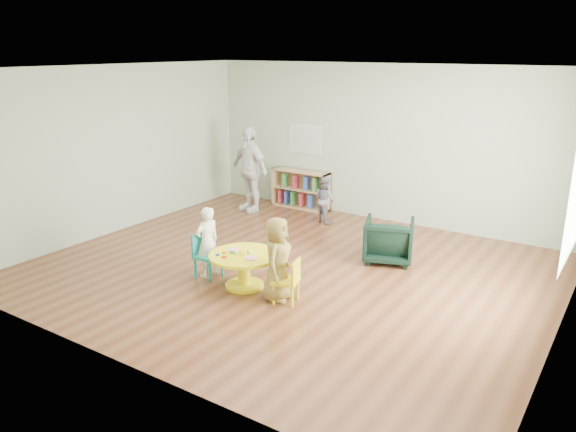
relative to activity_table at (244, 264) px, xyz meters
The scene contains 11 objects.
room 1.79m from the activity_table, 75.45° to the left, with size 7.10×7.00×2.80m.
activity_table is the anchor object (origin of this frame).
kid_chair_left 0.66m from the activity_table, behind, with size 0.33×0.33×0.62m.
kid_chair_right 0.76m from the activity_table, ahead, with size 0.37×0.37×0.56m.
bookshelf 3.94m from the activity_table, 111.01° to the left, with size 1.20×0.30×0.75m.
alphabet_poster 4.18m from the activity_table, 110.20° to the left, with size 0.74×0.01×0.54m.
armchair 2.28m from the activity_table, 57.60° to the left, with size 0.69×0.71×0.65m, color black.
child_left 0.67m from the activity_table, behind, with size 0.36×0.24×1.00m, color white.
child_right 0.63m from the activity_table, ahead, with size 0.53×0.34×1.08m, color yellow.
toddler 3.14m from the activity_table, 99.79° to the left, with size 0.41×0.32×0.84m, color #171B3A.
adult_caretaker 3.67m from the activity_table, 125.71° to the left, with size 0.96×0.40×1.64m, color white.
Camera 1 is at (4.07, -6.27, 3.08)m, focal length 35.00 mm.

